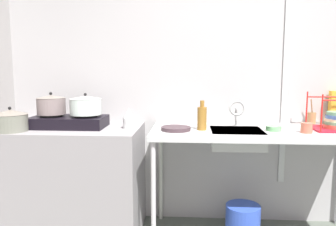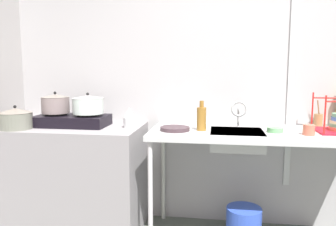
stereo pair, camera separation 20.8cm
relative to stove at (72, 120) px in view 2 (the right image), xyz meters
name	(u,v)px [view 2 (the right image)]	position (x,y,z in m)	size (l,w,h in m)	color
wall_back	(266,86)	(1.61, 0.38, 0.28)	(5.28, 0.10, 2.45)	#AAA8A7
wall_metal_strip	(291,71)	(1.80, 0.32, 0.40)	(0.05, 0.01, 1.96)	beige
counter_concrete	(74,178)	(0.00, 0.00, -0.50)	(1.15, 0.66, 0.90)	gray
counter_sink	(258,139)	(1.51, 0.00, -0.11)	(1.66, 0.66, 0.90)	beige
stove	(72,120)	(0.00, 0.00, 0.00)	(0.59, 0.32, 0.11)	black
pot_on_left_burner	(55,104)	(-0.14, 0.00, 0.14)	(0.23, 0.23, 0.18)	gray
pot_on_right_burner	(88,104)	(0.14, 0.00, 0.13)	(0.25, 0.25, 0.17)	silver
pot_beside_stove	(16,119)	(-0.38, -0.20, 0.04)	(0.26, 0.26, 0.19)	slate
percolator	(129,118)	(0.50, -0.01, 0.03)	(0.10, 0.10, 0.16)	silver
sink_basin	(237,139)	(1.35, -0.03, -0.11)	(0.40, 0.38, 0.13)	beige
faucet	(239,110)	(1.37, 0.14, 0.09)	(0.13, 0.07, 0.22)	beige
frying_pan	(175,129)	(0.87, -0.08, -0.03)	(0.23, 0.23, 0.03)	#3D2D32
cup_by_rack	(309,130)	(1.85, -0.12, -0.01)	(0.08, 0.08, 0.08)	#BA5C45
small_bowl_on_drainboard	(275,130)	(1.63, -0.04, -0.03)	(0.12, 0.12, 0.04)	#619D63
bottle_by_sink	(201,118)	(1.08, -0.05, 0.05)	(0.07, 0.07, 0.23)	olive
utensil_jar	(318,120)	(2.02, 0.28, 0.01)	(0.07, 0.07, 0.22)	#A17C4C
bucket_on_floor	(244,223)	(1.42, 0.02, -0.82)	(0.28, 0.28, 0.26)	blue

